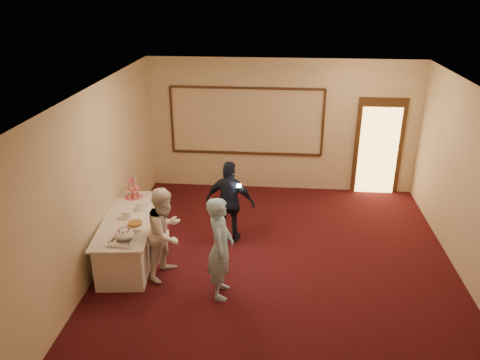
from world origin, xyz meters
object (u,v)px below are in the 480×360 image
at_px(woman, 166,233).
at_px(guest, 230,202).
at_px(cupcake_stand, 133,189).
at_px(tart, 135,224).
at_px(buffet_table, 131,237).
at_px(man, 220,248).
at_px(plate_stack_b, 142,206).
at_px(pavlova_tray, 125,236).
at_px(plate_stack_a, 127,214).

height_order(woman, guest, guest).
bearing_deg(cupcake_stand, tart, -72.02).
xyz_separation_m(buffet_table, woman, (0.75, -0.45, 0.39)).
bearing_deg(man, buffet_table, 59.41).
bearing_deg(plate_stack_b, guest, 14.39).
distance_m(buffet_table, pavlova_tray, 0.89).
distance_m(plate_stack_a, tart, 0.31).
distance_m(pavlova_tray, guest, 2.09).
bearing_deg(man, cupcake_stand, 44.67).
bearing_deg(tart, pavlova_tray, -91.88).
distance_m(plate_stack_b, woman, 0.99).
relative_size(cupcake_stand, woman, 0.30).
bearing_deg(cupcake_stand, guest, -3.27).
bearing_deg(plate_stack_b, man, -38.49).
xyz_separation_m(plate_stack_a, guest, (1.68, 0.73, -0.06)).
bearing_deg(plate_stack_a, woman, -29.42).
bearing_deg(woman, buffet_table, 78.05).
distance_m(cupcake_stand, guest, 1.83).
bearing_deg(plate_stack_b, woman, -51.75).
bearing_deg(woman, pavlova_tray, 135.51).
distance_m(pavlova_tray, man, 1.54).
bearing_deg(plate_stack_b, buffet_table, -113.88).
xyz_separation_m(pavlova_tray, man, (1.52, -0.18, -0.03)).
bearing_deg(guest, man, 101.57).
height_order(plate_stack_b, guest, guest).
distance_m(buffet_table, plate_stack_a, 0.46).
xyz_separation_m(cupcake_stand, guest, (1.82, -0.10, -0.15)).
bearing_deg(cupcake_stand, plate_stack_a, -80.59).
bearing_deg(buffet_table, plate_stack_b, 66.12).
distance_m(pavlova_tray, cupcake_stand, 1.59).
bearing_deg(plate_stack_a, plate_stack_b, 64.86).
bearing_deg(plate_stack_b, cupcake_stand, 121.01).
bearing_deg(man, woman, 61.64).
height_order(buffet_table, pavlova_tray, pavlova_tray).
distance_m(man, woman, 1.05).
relative_size(buffet_table, plate_stack_a, 12.40).
height_order(cupcake_stand, man, man).
distance_m(plate_stack_a, man, 1.94).
distance_m(cupcake_stand, woman, 1.57).
relative_size(pavlova_tray, cupcake_stand, 1.17).
xyz_separation_m(buffet_table, tart, (0.19, -0.24, 0.41)).
relative_size(plate_stack_b, tart, 0.71).
bearing_deg(woman, guest, -19.13).
bearing_deg(plate_stack_a, cupcake_stand, 99.41).
relative_size(pavlova_tray, plate_stack_a, 2.94).
height_order(tart, man, man).
height_order(man, guest, man).
bearing_deg(tart, man, -23.96).
xyz_separation_m(cupcake_stand, plate_stack_a, (0.14, -0.84, -0.09)).
distance_m(plate_stack_b, guest, 1.58).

